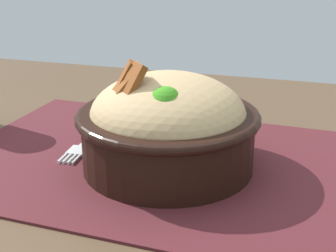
% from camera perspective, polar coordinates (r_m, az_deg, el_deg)
% --- Properties ---
extents(table, '(1.16, 0.85, 0.73)m').
position_cam_1_polar(table, '(0.62, -2.54, -9.34)').
color(table, '#4C3826').
rests_on(table, ground_plane).
extents(placemat, '(0.47, 0.36, 0.00)m').
position_cam_1_polar(placemat, '(0.60, -2.96, -3.85)').
color(placemat, '#47191E').
rests_on(placemat, table).
extents(bowl, '(0.25, 0.25, 0.13)m').
position_cam_1_polar(bowl, '(0.55, -0.04, 0.15)').
color(bowl, black).
rests_on(bowl, placemat).
extents(fork, '(0.02, 0.14, 0.00)m').
position_cam_1_polar(fork, '(0.64, -9.66, -2.03)').
color(fork, '#BBBBBB').
rests_on(fork, placemat).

